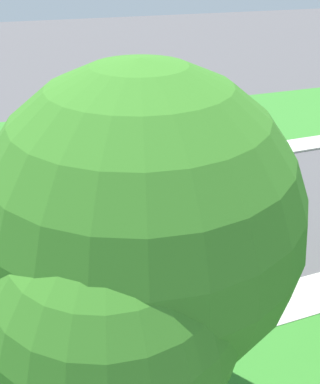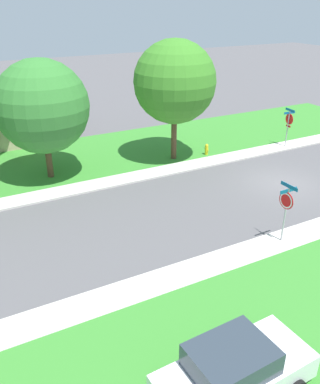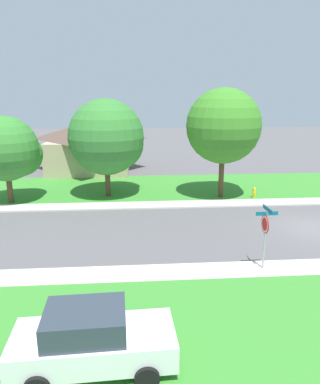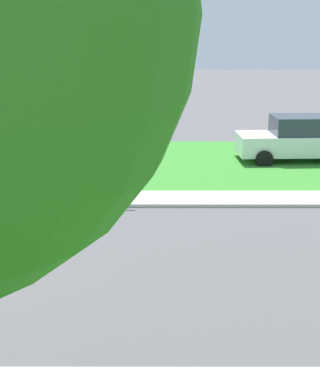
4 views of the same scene
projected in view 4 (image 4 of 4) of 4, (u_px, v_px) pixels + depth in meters
name	position (u px, v px, depth m)	size (l,w,h in m)	color
stop_sign_far_corner	(114.00, 138.00, 16.12)	(0.92, 0.92, 2.77)	#9E9EA3
car_white_across_road	(296.00, 139.00, 21.29)	(2.17, 4.37, 1.76)	white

